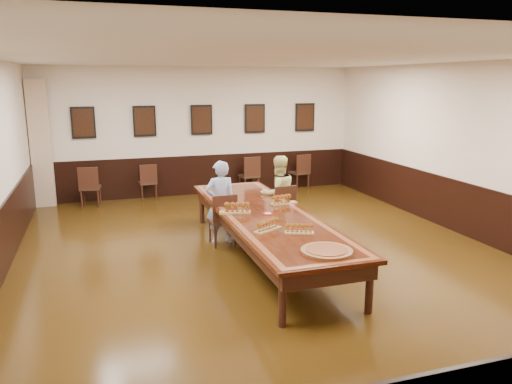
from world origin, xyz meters
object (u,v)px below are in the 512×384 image
object	(u,v)px
chair_man	(222,219)
person_woman	(278,194)
person_man	(220,202)
spare_chair_a	(90,186)
carved_platter	(327,251)
chair_woman	(281,208)
conference_table	(265,222)
spare_chair_c	(249,174)
spare_chair_d	(299,171)
spare_chair_b	(148,181)

from	to	relation	value
chair_man	person_woman	xyz separation A→B (m)	(1.23, 0.47, 0.27)
chair_man	person_man	bearing A→B (deg)	-90.00
spare_chair_a	carved_platter	distance (m)	7.12
chair_man	carved_platter	world-z (taller)	chair_man
chair_woman	chair_man	bearing A→B (deg)	9.78
carved_platter	chair_woman	bearing A→B (deg)	79.34
spare_chair_a	person_man	distance (m)	4.17
chair_woman	conference_table	bearing A→B (deg)	52.66
spare_chair_c	person_woman	bearing A→B (deg)	76.15
spare_chair_c	spare_chair_d	bearing A→B (deg)	176.50
chair_woman	spare_chair_a	distance (m)	4.75
chair_man	person_woman	size ratio (longest dim) A/B	0.64
spare_chair_b	person_woman	size ratio (longest dim) A/B	0.60
person_man	person_woman	world-z (taller)	person_man
chair_woman	spare_chair_b	world-z (taller)	chair_woman
spare_chair_a	spare_chair_b	distance (m)	1.38
spare_chair_d	chair_woman	bearing A→B (deg)	51.30
spare_chair_a	spare_chair_c	bearing A→B (deg)	-169.09
spare_chair_b	person_man	size ratio (longest dim) A/B	0.59
spare_chair_b	conference_table	xyz separation A→B (m)	(1.41, -4.82, 0.17)
spare_chair_a	person_woman	distance (m)	4.68
person_man	chair_man	bearing A→B (deg)	90.00
spare_chair_a	spare_chair_d	distance (m)	5.36
person_man	person_woman	distance (m)	1.29
spare_chair_d	person_man	bearing A→B (deg)	39.91
chair_man	spare_chair_a	world-z (taller)	spare_chair_a
spare_chair_c	chair_man	bearing A→B (deg)	60.19
chair_man	spare_chair_d	world-z (taller)	spare_chair_d
spare_chair_a	spare_chair_b	bearing A→B (deg)	-158.16
chair_woman	spare_chair_d	xyz separation A→B (m)	(1.88, 3.56, 0.00)
spare_chair_a	person_man	xyz separation A→B (m)	(2.23, -3.51, 0.27)
spare_chair_a	spare_chair_c	distance (m)	3.93
conference_table	chair_man	bearing A→B (deg)	120.50
spare_chair_b	conference_table	bearing A→B (deg)	102.57
person_man	conference_table	world-z (taller)	person_man
spare_chair_d	person_man	xyz separation A→B (m)	(-3.12, -3.83, 0.28)
spare_chair_b	spare_chair_a	bearing A→B (deg)	10.93
chair_woman	carved_platter	xyz separation A→B (m)	(-0.62, -3.27, 0.30)
chair_woman	spare_chair_c	world-z (taller)	spare_chair_c
person_woman	carved_platter	world-z (taller)	person_woman
person_man	conference_table	bearing A→B (deg)	116.24
person_man	spare_chair_a	bearing A→B (deg)	-59.28
spare_chair_b	spare_chair_c	world-z (taller)	spare_chair_c
chair_woman	spare_chair_a	bearing A→B (deg)	-49.73
carved_platter	conference_table	bearing A→B (deg)	93.24
chair_man	spare_chair_c	size ratio (longest dim) A/B	0.97
spare_chair_c	conference_table	bearing A→B (deg)	69.83
chair_man	conference_table	distance (m)	1.02
chair_woman	spare_chair_d	bearing A→B (deg)	-124.56
spare_chair_a	spare_chair_d	xyz separation A→B (m)	(5.35, 0.32, -0.00)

